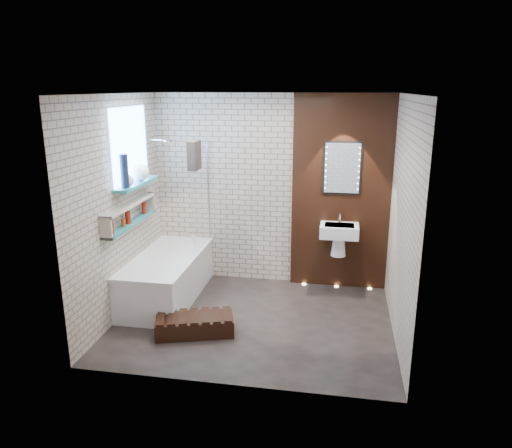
% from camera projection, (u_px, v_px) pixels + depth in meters
% --- Properties ---
extents(ground, '(3.20, 3.20, 0.00)m').
position_uv_depth(ground, '(254.00, 321.00, 5.74)').
color(ground, black).
rests_on(ground, ground).
extents(room_shell, '(3.24, 3.20, 2.60)m').
position_uv_depth(room_shell, '(254.00, 215.00, 5.39)').
color(room_shell, '#BAA693').
rests_on(room_shell, ground).
extents(walnut_panel, '(1.30, 0.06, 2.60)m').
position_uv_depth(walnut_panel, '(341.00, 194.00, 6.43)').
color(walnut_panel, black).
rests_on(walnut_panel, ground).
extents(clerestory_window, '(0.18, 1.00, 0.94)m').
position_uv_depth(clerestory_window, '(130.00, 153.00, 5.82)').
color(clerestory_window, '#7FADE0').
rests_on(clerestory_window, room_shell).
extents(display_niche, '(0.14, 1.30, 0.26)m').
position_uv_depth(display_niche, '(131.00, 214.00, 5.81)').
color(display_niche, teal).
rests_on(display_niche, room_shell).
extents(bathtub, '(0.79, 1.74, 0.70)m').
position_uv_depth(bathtub, '(167.00, 277.00, 6.29)').
color(bathtub, white).
rests_on(bathtub, ground).
extents(bath_screen, '(0.01, 0.78, 1.40)m').
position_uv_depth(bath_screen, '(201.00, 196.00, 6.38)').
color(bath_screen, white).
rests_on(bath_screen, bathtub).
extents(towel, '(0.11, 0.28, 0.36)m').
position_uv_depth(towel, '(194.00, 155.00, 6.02)').
color(towel, black).
rests_on(towel, bath_screen).
extents(shower_head, '(0.18, 0.18, 0.02)m').
position_uv_depth(shower_head, '(168.00, 140.00, 6.31)').
color(shower_head, silver).
rests_on(shower_head, room_shell).
extents(washbasin, '(0.50, 0.36, 0.58)m').
position_uv_depth(washbasin, '(339.00, 235.00, 6.39)').
color(washbasin, white).
rests_on(washbasin, walnut_panel).
extents(led_mirror, '(0.50, 0.02, 0.70)m').
position_uv_depth(led_mirror, '(342.00, 168.00, 6.30)').
color(led_mirror, black).
rests_on(led_mirror, walnut_panel).
extents(walnut_step, '(0.93, 0.62, 0.19)m').
position_uv_depth(walnut_step, '(195.00, 325.00, 5.43)').
color(walnut_step, black).
rests_on(walnut_step, ground).
extents(niche_bottles, '(0.06, 0.99, 0.15)m').
position_uv_depth(niche_bottles, '(128.00, 218.00, 5.75)').
color(niche_bottles, maroon).
rests_on(niche_bottles, display_niche).
extents(sill_vases, '(0.21, 0.60, 0.39)m').
position_uv_depth(sill_vases, '(135.00, 174.00, 5.81)').
color(sill_vases, white).
rests_on(sill_vases, clerestory_window).
extents(floor_uplights, '(0.96, 0.06, 0.01)m').
position_uv_depth(floor_uplights, '(336.00, 286.00, 6.72)').
color(floor_uplights, '#FFD899').
rests_on(floor_uplights, ground).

